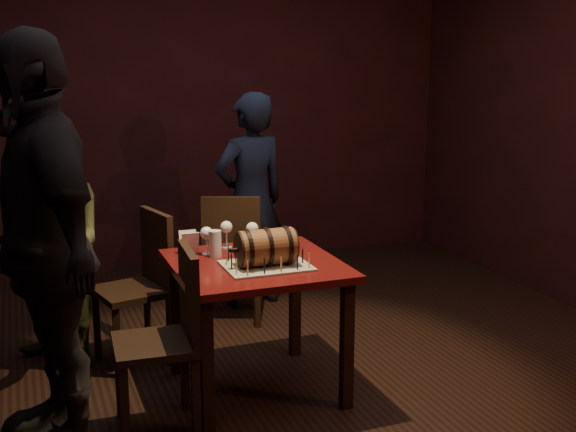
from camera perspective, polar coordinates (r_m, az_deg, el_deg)
The scene contains 16 objects.
room_shell at distance 4.01m, azimuth -1.02°, elevation 6.04°, with size 5.04×5.04×2.80m.
pub_table at distance 3.99m, azimuth -2.57°, elevation -5.17°, with size 0.90×0.90×0.75m.
cake_board at distance 3.86m, azimuth -1.73°, elevation -3.96°, with size 0.45×0.35×0.01m, color #9F9580.
barrel_cake at distance 3.84m, azimuth -1.75°, elevation -2.47°, with size 0.36×0.21×0.21m.
birthday_candles at distance 3.85m, azimuth -1.73°, elevation -3.29°, with size 0.40×0.30×0.09m.
wine_glass_left at distance 4.10m, azimuth -6.46°, elevation -1.45°, with size 0.07×0.07×0.16m.
wine_glass_mid at distance 4.23m, azimuth -4.89°, elevation -0.98°, with size 0.07×0.07×0.16m.
wine_glass_right at distance 4.19m, azimuth -2.84°, elevation -1.08°, with size 0.07×0.07×0.16m.
pint_of_ale at distance 4.06m, azimuth -5.78°, elevation -2.23°, with size 0.07×0.07×0.15m.
menu_card at distance 4.13m, azimuth -7.82°, elevation -2.13°, with size 0.10×0.05×0.13m, color white, non-canonical shape.
chair_back at distance 5.04m, azimuth -4.38°, elevation -2.82°, with size 0.52×0.52×0.93m.
chair_left_rear at distance 4.53m, azimuth -11.38°, elevation -4.81°, with size 0.48×0.48×0.93m.
chair_left_front at distance 3.68m, azimuth -9.29°, elevation -8.84°, with size 0.42×0.42×0.93m.
person_back at distance 5.37m, azimuth -2.97°, elevation 1.22°, with size 0.58×0.38×1.60m, color #181E31.
person_left_rear at distance 4.42m, azimuth -18.30°, elevation -2.41°, with size 0.74×0.58×1.52m, color #3A3A1D.
person_left_front at distance 3.52m, azimuth -18.72°, elevation -2.30°, with size 1.16×0.48×1.98m, color black.
Camera 1 is at (-1.34, -3.75, 1.85)m, focal length 45.00 mm.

